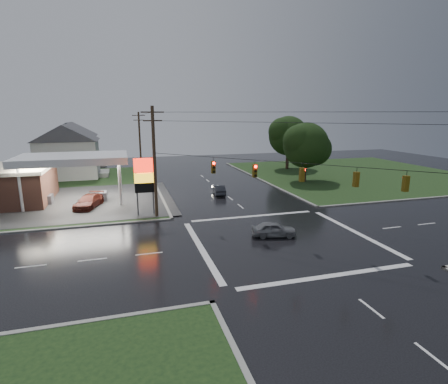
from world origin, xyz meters
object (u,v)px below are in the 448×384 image
object	(u,v)px
house_far	(71,144)
tree_ne_near	(307,145)
car_crossing	(274,229)
car_pump	(89,201)
utility_pole_nw	(154,161)
car_north	(219,190)
pylon_sign	(144,177)
tree_ne_far	(289,136)
gas_station	(5,182)
utility_pole_n	(140,141)
house_near	(68,150)

from	to	relation	value
house_far	tree_ne_near	size ratio (longest dim) A/B	1.23
car_crossing	car_pump	size ratio (longest dim) A/B	0.77
utility_pole_nw	car_north	world-z (taller)	utility_pole_nw
pylon_sign	tree_ne_far	distance (m)	36.35
gas_station	tree_ne_near	world-z (taller)	tree_ne_near
gas_station	car_crossing	bearing A→B (deg)	-36.69
utility_pole_n	car_north	xyz separation A→B (m)	(8.70, -20.65, -4.84)
car_crossing	tree_ne_far	bearing A→B (deg)	-14.40
tree_ne_far	car_north	bearing A→B (deg)	-137.17
gas_station	utility_pole_nw	xyz separation A→B (m)	(16.18, -10.20, 3.17)
tree_ne_far	car_crossing	world-z (taller)	tree_ne_far
house_far	tree_ne_far	world-z (taller)	tree_ne_far
gas_station	pylon_sign	bearing A→B (deg)	-31.22
utility_pole_nw	utility_pole_n	xyz separation A→B (m)	(0.00, 28.50, -0.25)
house_near	car_north	world-z (taller)	house_near
pylon_sign	gas_station	bearing A→B (deg)	148.78
pylon_sign	car_pump	distance (m)	8.23
tree_ne_far	utility_pole_nw	bearing A→B (deg)	-137.41
house_far	tree_ne_near	world-z (taller)	tree_ne_near
car_crossing	tree_ne_near	bearing A→B (deg)	-21.07
car_north	car_crossing	distance (m)	16.46
pylon_sign	house_near	bearing A→B (deg)	112.28
utility_pole_n	car_north	size ratio (longest dim) A/B	2.75
car_crossing	house_near	bearing A→B (deg)	43.90
gas_station	tree_ne_far	xyz separation A→B (m)	(42.83, 14.29, 3.63)
utility_pole_nw	house_near	size ratio (longest dim) A/B	1.00
gas_station	tree_ne_far	world-z (taller)	tree_ne_far
house_far	tree_ne_far	distance (m)	41.57
pylon_sign	tree_ne_near	size ratio (longest dim) A/B	0.67
utility_pole_n	house_far	bearing A→B (deg)	141.23
car_pump	house_far	bearing A→B (deg)	118.16
utility_pole_n	house_near	bearing A→B (deg)	-170.09
tree_ne_far	car_crossing	xyz separation A→B (m)	(-17.60, -33.09, -5.54)
tree_ne_far	car_pump	size ratio (longest dim) A/B	1.99
car_crossing	utility_pole_nw	bearing A→B (deg)	60.08
pylon_sign	utility_pole_nw	distance (m)	2.22
utility_pole_nw	utility_pole_n	distance (m)	28.50
tree_ne_near	utility_pole_n	bearing A→B (deg)	145.90
utility_pole_n	house_near	distance (m)	11.67
utility_pole_n	tree_ne_far	size ratio (longest dim) A/B	1.07
pylon_sign	car_north	world-z (taller)	pylon_sign
utility_pole_nw	tree_ne_far	bearing A→B (deg)	42.59
utility_pole_nw	house_near	world-z (taller)	utility_pole_nw
tree_ne_far	tree_ne_near	bearing A→B (deg)	-104.07
gas_station	tree_ne_near	bearing A→B (deg)	3.30
car_crossing	house_far	bearing A→B (deg)	38.14
pylon_sign	house_far	world-z (taller)	house_far
tree_ne_near	house_far	bearing A→B (deg)	144.23
utility_pole_n	car_north	world-z (taller)	utility_pole_n
utility_pole_n	car_north	bearing A→B (deg)	-67.15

